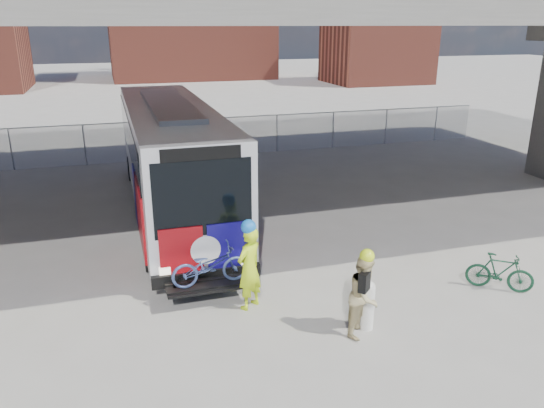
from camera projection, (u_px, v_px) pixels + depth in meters
name	position (u px, v px, depth m)	size (l,w,h in m)	color
ground	(270.00, 258.00, 14.41)	(160.00, 160.00, 0.00)	#9E9991
bus	(171.00, 150.00, 17.35)	(2.67, 12.91, 3.69)	silver
overpass	(231.00, 6.00, 15.92)	(40.00, 16.00, 7.95)	#605E59
chainlink_fence	(196.00, 127.00, 24.81)	(30.00, 0.06, 30.00)	gray
brick_buildings	(150.00, 30.00, 56.63)	(54.00, 22.00, 12.00)	brown
bollard	(368.00, 303.00, 10.89)	(0.28, 0.28, 1.09)	silver
cyclist_hivis	(249.00, 266.00, 11.59)	(0.83, 0.77, 2.09)	#D1FB1A
cyclist_tan	(365.00, 294.00, 10.63)	(1.04, 1.04, 1.87)	#CEBC84
bike_parked	(500.00, 272.00, 12.54)	(0.43, 1.52, 0.92)	#143E27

